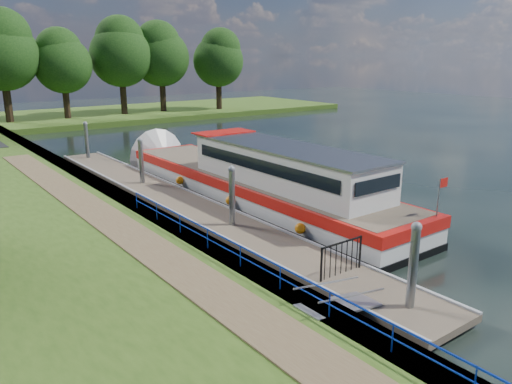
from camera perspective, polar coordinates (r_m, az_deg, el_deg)
ground at (r=15.72m, az=15.52°, el=-13.07°), size 160.00×160.00×0.00m
bank_edge at (r=25.70m, az=-15.69°, el=-0.94°), size 1.10×90.00×0.78m
far_bank at (r=64.89m, az=-15.87°, el=8.51°), size 60.00×18.00×0.60m
footpath at (r=18.73m, az=-13.10°, el=-5.50°), size 1.60×40.00×0.05m
blue_fence at (r=15.27m, az=0.37°, el=-7.88°), size 0.04×18.04×0.72m
pontoon at (r=25.02m, az=-8.53°, el=-1.46°), size 2.50×30.00×0.56m
mooring_piles at (r=24.73m, az=-8.63°, el=0.97°), size 0.30×27.30×3.55m
gangway at (r=14.44m, az=9.47°, el=-12.56°), size 2.58×1.00×0.92m
gate_panel at (r=16.50m, az=9.76°, el=-6.90°), size 1.85×0.05×1.15m
barge at (r=26.02m, az=-0.87°, el=1.43°), size 4.36×21.15×4.78m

